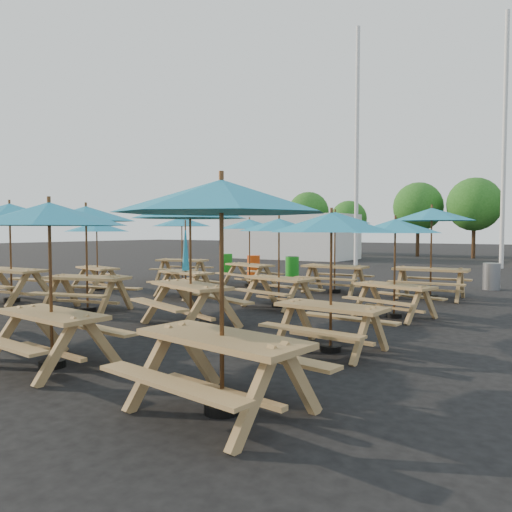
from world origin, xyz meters
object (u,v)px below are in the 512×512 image
Objects in this scene: picnic_unit_5 at (86,220)px; picnic_unit_14 at (395,232)px; picnic_unit_8 at (49,223)px; waste_bin_2 at (292,267)px; picnic_unit_15 at (432,219)px; waste_bin_4 at (492,276)px; picnic_unit_3 at (182,225)px; waste_bin_0 at (226,263)px; picnic_unit_13 at (331,230)px; picnic_unit_1 at (10,216)px; picnic_unit_11 at (335,222)px; picnic_unit_12 at (221,210)px; picnic_unit_7 at (250,228)px; waste_bin_3 at (292,267)px; waste_bin_1 at (254,266)px; picnic_unit_9 at (190,217)px; picnic_unit_2 at (97,231)px; picnic_unit_6 at (186,266)px; picnic_unit_10 at (279,230)px.

picnic_unit_14 is (5.98, 2.99, -0.26)m from picnic_unit_5.
waste_bin_2 is (-3.26, 12.58, -1.51)m from picnic_unit_8.
picnic_unit_15 is 2.98× the size of waste_bin_4.
picnic_unit_3 is 8.66m from picnic_unit_15.
picnic_unit_15 reaches higher than waste_bin_0.
picnic_unit_1 is at bearing -177.51° from picnic_unit_13.
waste_bin_2 is at bearing -179.68° from waste_bin_4.
picnic_unit_11 is 0.97× the size of picnic_unit_15.
picnic_unit_3 is 1.06× the size of picnic_unit_12.
picnic_unit_15 is at bearing -27.28° from waste_bin_2.
picnic_unit_14 is at bearing -92.10° from picnic_unit_15.
picnic_unit_7 reaches higher than waste_bin_3.
waste_bin_1 is 1.74m from waste_bin_2.
waste_bin_4 is at bearing 79.22° from picnic_unit_8.
picnic_unit_9 is at bearing 101.09° from picnic_unit_8.
picnic_unit_11 is 5.22m from waste_bin_4.
picnic_unit_13 is 2.58× the size of waste_bin_4.
picnic_unit_2 is 2.80× the size of waste_bin_0.
picnic_unit_5 is 11.83m from waste_bin_4.
picnic_unit_3 is 1.21× the size of picnic_unit_6.
picnic_unit_9 is 10.35m from waste_bin_4.
picnic_unit_5 is 1.09× the size of picnic_unit_15.
waste_bin_0 is at bearing 142.75° from picnic_unit_9.
picnic_unit_3 reaches higher than picnic_unit_13.
picnic_unit_13 is 11.56m from waste_bin_2.
picnic_unit_2 is at bearing -114.51° from waste_bin_3.
waste_bin_1 is (-1.68, 9.34, -1.65)m from picnic_unit_5.
picnic_unit_5 is 9.63m from waste_bin_1.
picnic_unit_5 reaches higher than waste_bin_0.
picnic_unit_1 is 2.90m from picnic_unit_2.
picnic_unit_2 is 6.33m from picnic_unit_10.
picnic_unit_11 is 1.12× the size of picnic_unit_13.
waste_bin_2 is at bearing 0.99° from waste_bin_1.
picnic_unit_13 is at bearing -51.31° from picnic_unit_3.
waste_bin_2 is (3.41, -0.42, 0.00)m from waste_bin_0.
waste_bin_0 is at bearing 156.12° from picnic_unit_15.
picnic_unit_3 is 4.58m from picnic_unit_6.
picnic_unit_7 reaches higher than picnic_unit_13.
picnic_unit_12 is 2.94× the size of waste_bin_4.
picnic_unit_10 is at bearing 135.26° from picnic_unit_13.
picnic_unit_5 is 3.25× the size of waste_bin_0.
picnic_unit_6 is 9.28m from waste_bin_4.
picnic_unit_6 is at bearing -153.03° from picnic_unit_15.
waste_bin_1 is at bearing 155.84° from picnic_unit_14.
picnic_unit_5 is 3.25× the size of waste_bin_1.
picnic_unit_8 is at bearing -64.48° from picnic_unit_9.
picnic_unit_2 is at bearing -164.33° from picnic_unit_6.
picnic_unit_6 is at bearing 152.03° from picnic_unit_9.
waste_bin_2 is at bearing 128.12° from picnic_unit_10.
picnic_unit_1 is 0.95× the size of picnic_unit_5.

